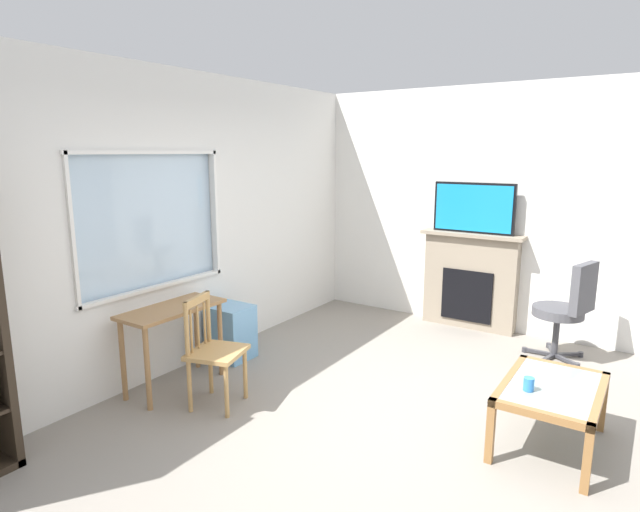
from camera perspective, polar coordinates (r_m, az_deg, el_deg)
name	(u,v)px	position (r m, az deg, el deg)	size (l,w,h in m)	color
ground	(404,435)	(4.07, 9.18, -18.76)	(6.39, 5.69, 0.02)	gray
wall_back_with_window	(178,223)	(5.02, -15.28, 3.50)	(5.39, 0.15, 2.75)	white
wall_right	(512,211)	(6.18, 20.31, 4.66)	(0.12, 4.89, 2.75)	white
desk_under_window	(173,322)	(4.66, -15.84, -6.98)	(0.91, 0.41, 0.72)	#A37547
wooden_chair	(213,350)	(4.31, -11.66, -10.07)	(0.52, 0.50, 0.90)	tan
plastic_drawer_unit	(231,332)	(5.28, -9.75, -8.20)	(0.35, 0.40, 0.54)	#72ADDB
fireplace	(470,280)	(6.27, 16.11, -2.56)	(0.26, 1.15, 1.12)	gray
tv	(474,208)	(6.11, 16.49, 5.07)	(0.06, 0.91, 0.57)	black
office_chair	(567,306)	(5.59, 25.49, -4.99)	(0.58, 0.61, 1.00)	#4C4C51
coffee_table	(552,395)	(4.03, 24.07, -13.70)	(0.91, 0.62, 0.45)	#8C9E99
sippy_cup	(529,384)	(3.84, 21.91, -12.89)	(0.07, 0.07, 0.09)	#337FD6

